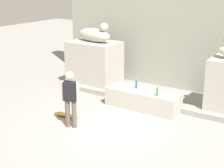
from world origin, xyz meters
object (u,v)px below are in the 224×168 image
object	(u,v)px
bottle_blue	(136,85)
skater	(70,97)
statue_reclining_left	(95,35)
skateboard	(66,115)
bottle_green	(157,92)

from	to	relation	value
bottle_blue	skater	bearing A→B (deg)	-106.88
statue_reclining_left	skateboard	world-z (taller)	statue_reclining_left
skater	bottle_blue	distance (m)	2.62
skater	skateboard	xyz separation A→B (m)	(-0.61, 0.47, -0.86)
skateboard	bottle_green	xyz separation A→B (m)	(2.26, 1.74, 0.68)
statue_reclining_left	bottle_green	bearing A→B (deg)	-11.94
skater	bottle_blue	xyz separation A→B (m)	(0.76, 2.50, -0.17)
skateboard	bottle_green	distance (m)	2.93
skateboard	bottle_blue	distance (m)	2.54
statue_reclining_left	skateboard	xyz separation A→B (m)	(1.11, -3.11, -2.00)
skater	skateboard	distance (m)	1.15
bottle_blue	skateboard	bearing A→B (deg)	-124.06
statue_reclining_left	bottle_blue	distance (m)	3.01
skater	skateboard	size ratio (longest dim) A/B	2.05
statue_reclining_left	bottle_blue	xyz separation A→B (m)	(2.48, -1.09, -1.31)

